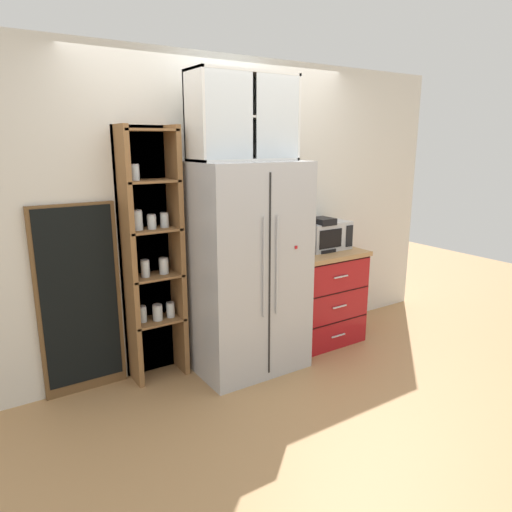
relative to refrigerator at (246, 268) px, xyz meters
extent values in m
plane|color=tan|center=(0.00, -0.01, -0.86)|extent=(10.59, 10.59, 0.00)
cube|color=silver|center=(0.00, 0.39, 0.42)|extent=(4.90, 0.10, 2.55)
cube|color=#B7BABF|center=(0.00, 0.00, 0.00)|extent=(0.89, 0.68, 1.72)
cube|color=black|center=(0.00, -0.34, 0.00)|extent=(0.01, 0.01, 1.58)
cylinder|color=#B7BABF|center=(-0.06, -0.35, 0.09)|extent=(0.02, 0.02, 0.77)
cylinder|color=#B7BABF|center=(0.06, -0.35, 0.09)|extent=(0.02, 0.02, 0.77)
cube|color=red|center=(0.25, -0.34, 0.21)|extent=(0.02, 0.01, 0.02)
cube|color=brown|center=(-0.70, 0.36, 0.13)|extent=(0.47, 0.04, 1.99)
cube|color=olive|center=(-0.89, 0.22, 0.13)|extent=(0.04, 0.24, 1.99)
cube|color=olive|center=(-0.50, 0.22, 0.13)|extent=(0.04, 0.24, 1.99)
cube|color=olive|center=(-0.70, 0.22, -0.38)|extent=(0.41, 0.24, 0.02)
cylinder|color=silver|center=(-0.81, 0.23, -0.31)|extent=(0.06, 0.06, 0.12)
cylinder|color=#CCB78C|center=(-0.81, 0.23, -0.33)|extent=(0.05, 0.05, 0.08)
cylinder|color=#B2B2B7|center=(-0.81, 0.23, -0.25)|extent=(0.06, 0.06, 0.01)
cylinder|color=silver|center=(-0.70, 0.20, -0.31)|extent=(0.08, 0.08, 0.12)
cylinder|color=#382316|center=(-0.70, 0.20, -0.33)|extent=(0.07, 0.07, 0.08)
cylinder|color=#B2B2B7|center=(-0.70, 0.20, -0.25)|extent=(0.07, 0.07, 0.01)
cylinder|color=silver|center=(-0.59, 0.21, -0.32)|extent=(0.07, 0.07, 0.11)
cylinder|color=#2D2D2D|center=(-0.59, 0.21, -0.33)|extent=(0.06, 0.06, 0.08)
cylinder|color=#B2B2B7|center=(-0.59, 0.21, -0.26)|extent=(0.06, 0.06, 0.01)
cube|color=olive|center=(-0.70, 0.22, -0.01)|extent=(0.41, 0.24, 0.02)
cylinder|color=silver|center=(-0.77, 0.21, 0.06)|extent=(0.07, 0.07, 0.12)
cylinder|color=#B77A38|center=(-0.77, 0.21, 0.04)|extent=(0.06, 0.06, 0.08)
cylinder|color=#B2B2B7|center=(-0.77, 0.21, 0.12)|extent=(0.06, 0.06, 0.01)
cylinder|color=silver|center=(-0.62, 0.22, 0.05)|extent=(0.07, 0.07, 0.12)
cylinder|color=white|center=(-0.62, 0.22, 0.04)|extent=(0.06, 0.06, 0.08)
cylinder|color=#B2B2B7|center=(-0.62, 0.22, 0.12)|extent=(0.07, 0.07, 0.01)
cube|color=olive|center=(-0.70, 0.22, 0.35)|extent=(0.41, 0.24, 0.02)
cylinder|color=silver|center=(-0.81, 0.22, 0.43)|extent=(0.08, 0.08, 0.14)
cylinder|color=beige|center=(-0.81, 0.22, 0.41)|extent=(0.07, 0.07, 0.09)
cylinder|color=#B2B2B7|center=(-0.81, 0.22, 0.51)|extent=(0.07, 0.07, 0.01)
cylinder|color=silver|center=(-0.71, 0.20, 0.41)|extent=(0.07, 0.07, 0.10)
cylinder|color=#E0C67F|center=(-0.71, 0.20, 0.40)|extent=(0.06, 0.06, 0.07)
cylinder|color=#B2B2B7|center=(-0.71, 0.20, 0.47)|extent=(0.06, 0.06, 0.01)
cylinder|color=silver|center=(-0.60, 0.22, 0.41)|extent=(0.06, 0.06, 0.10)
cylinder|color=brown|center=(-0.60, 0.22, 0.40)|extent=(0.06, 0.06, 0.07)
cylinder|color=#B2B2B7|center=(-0.60, 0.22, 0.47)|extent=(0.06, 0.06, 0.01)
cube|color=olive|center=(-0.70, 0.22, 0.72)|extent=(0.41, 0.24, 0.02)
cylinder|color=silver|center=(-0.81, 0.21, 0.78)|extent=(0.07, 0.07, 0.11)
cylinder|color=white|center=(-0.81, 0.21, 0.77)|extent=(0.06, 0.06, 0.07)
cylinder|color=#B2B2B7|center=(-0.81, 0.21, 0.84)|extent=(0.06, 0.06, 0.01)
cube|color=olive|center=(-0.70, 0.22, 1.09)|extent=(0.41, 0.24, 0.02)
cube|color=#A8161C|center=(0.85, 0.06, -0.44)|extent=(0.74, 0.55, 0.84)
cube|color=tan|center=(0.85, 0.06, 0.00)|extent=(0.77, 0.58, 0.04)
cube|color=black|center=(0.85, -0.22, -0.59)|extent=(0.72, 0.00, 0.01)
cube|color=silver|center=(0.85, -0.23, -0.72)|extent=(0.16, 0.01, 0.01)
cube|color=black|center=(0.85, -0.22, -0.31)|extent=(0.72, 0.00, 0.01)
cube|color=silver|center=(0.85, -0.23, -0.44)|extent=(0.16, 0.01, 0.01)
cube|color=black|center=(0.85, -0.22, -0.03)|extent=(0.72, 0.00, 0.01)
cube|color=silver|center=(0.85, -0.23, -0.16)|extent=(0.16, 0.01, 0.01)
cube|color=#B7BABF|center=(0.93, 0.11, 0.15)|extent=(0.44, 0.32, 0.26)
cube|color=black|center=(0.87, -0.05, 0.15)|extent=(0.26, 0.01, 0.17)
cube|color=black|center=(1.10, -0.05, 0.15)|extent=(0.08, 0.01, 0.20)
cube|color=black|center=(0.85, 0.04, 0.04)|extent=(0.17, 0.20, 0.03)
cube|color=black|center=(0.85, 0.11, 0.17)|extent=(0.17, 0.06, 0.30)
cube|color=black|center=(0.85, 0.04, 0.30)|extent=(0.17, 0.20, 0.06)
cylinder|color=black|center=(0.85, 0.03, 0.11)|extent=(0.11, 0.11, 0.12)
cylinder|color=navy|center=(0.65, 0.04, 0.07)|extent=(0.08, 0.08, 0.09)
torus|color=navy|center=(0.70, 0.04, 0.07)|extent=(0.05, 0.01, 0.05)
cylinder|color=#8CA37F|center=(0.55, 0.13, 0.07)|extent=(0.07, 0.07, 0.09)
torus|color=#8CA37F|center=(0.59, 0.13, 0.07)|extent=(0.05, 0.01, 0.05)
cylinder|color=#285B33|center=(0.85, 0.11, 0.12)|extent=(0.07, 0.07, 0.19)
cone|color=#285B33|center=(0.85, 0.11, 0.22)|extent=(0.07, 0.07, 0.04)
cylinder|color=#285B33|center=(0.85, 0.11, 0.25)|extent=(0.03, 0.03, 0.07)
cylinder|color=black|center=(0.85, 0.11, 0.29)|extent=(0.03, 0.03, 0.01)
cylinder|color=brown|center=(0.85, 0.12, 0.11)|extent=(0.06, 0.06, 0.17)
cone|color=brown|center=(0.85, 0.12, 0.20)|extent=(0.06, 0.06, 0.04)
cylinder|color=brown|center=(0.85, 0.12, 0.23)|extent=(0.03, 0.03, 0.07)
cylinder|color=black|center=(0.85, 0.12, 0.27)|extent=(0.03, 0.03, 0.01)
cube|color=silver|center=(0.00, 0.17, 1.19)|extent=(0.85, 0.02, 0.65)
cube|color=silver|center=(0.00, 0.02, 1.50)|extent=(0.85, 0.32, 0.02)
cube|color=silver|center=(0.00, 0.02, 0.87)|extent=(0.85, 0.32, 0.02)
cube|color=silver|center=(-0.42, 0.02, 1.19)|extent=(0.02, 0.32, 0.65)
cube|color=silver|center=(0.42, 0.02, 1.19)|extent=(0.02, 0.32, 0.65)
cube|color=silver|center=(0.00, 0.02, 1.19)|extent=(0.82, 0.30, 0.02)
cube|color=silver|center=(-0.21, -0.13, 1.19)|extent=(0.39, 0.01, 0.61)
cube|color=silver|center=(0.21, -0.13, 1.19)|extent=(0.39, 0.01, 0.61)
cylinder|color=silver|center=(-0.30, 0.02, 0.88)|extent=(0.05, 0.05, 0.00)
cylinder|color=silver|center=(-0.30, 0.02, 0.91)|extent=(0.01, 0.01, 0.07)
cone|color=silver|center=(-0.30, 0.02, 0.97)|extent=(0.06, 0.06, 0.05)
cylinder|color=silver|center=(0.00, 0.02, 0.88)|extent=(0.05, 0.05, 0.00)
cylinder|color=silver|center=(0.00, 0.02, 0.91)|extent=(0.01, 0.01, 0.07)
cone|color=silver|center=(0.00, 0.02, 0.97)|extent=(0.06, 0.06, 0.05)
cylinder|color=silver|center=(0.30, 0.02, 0.88)|extent=(0.05, 0.05, 0.00)
cylinder|color=silver|center=(0.30, 0.02, 0.91)|extent=(0.01, 0.01, 0.07)
cone|color=silver|center=(0.30, 0.02, 0.97)|extent=(0.06, 0.06, 0.05)
cylinder|color=white|center=(-0.26, 0.02, 1.23)|extent=(0.06, 0.06, 0.07)
cylinder|color=white|center=(0.00, 0.02, 1.23)|extent=(0.06, 0.06, 0.07)
cylinder|color=white|center=(0.26, 0.02, 1.23)|extent=(0.06, 0.06, 0.07)
cube|color=brown|center=(-1.25, 0.32, -0.14)|extent=(0.60, 0.04, 1.44)
cube|color=black|center=(-1.25, 0.30, -0.11)|extent=(0.54, 0.01, 1.34)
camera|label=1|loc=(-1.94, -3.12, 1.00)|focal=32.66mm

